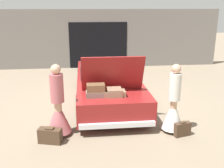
{
  "coord_description": "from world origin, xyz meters",
  "views": [
    {
      "loc": [
        -0.75,
        -8.08,
        3.0
      ],
      "look_at": [
        0.0,
        -1.36,
        0.94
      ],
      "focal_mm": 42.0,
      "sensor_mm": 36.0,
      "label": 1
    }
  ],
  "objects_px": {
    "person_left": "(58,111)",
    "suitcase_beside_right_person": "(182,129)",
    "car": "(107,83)",
    "suitcase_beside_left_person": "(50,136)",
    "person_right": "(173,108)"
  },
  "relations": [
    {
      "from": "person_left",
      "to": "suitcase_beside_right_person",
      "type": "distance_m",
      "value": 2.96
    },
    {
      "from": "suitcase_beside_right_person",
      "to": "person_left",
      "type": "bearing_deg",
      "value": 172.34
    },
    {
      "from": "person_right",
      "to": "suitcase_beside_right_person",
      "type": "relative_size",
      "value": 4.02
    },
    {
      "from": "person_left",
      "to": "person_right",
      "type": "bearing_deg",
      "value": 84.94
    },
    {
      "from": "car",
      "to": "suitcase_beside_right_person",
      "type": "height_order",
      "value": "car"
    },
    {
      "from": "car",
      "to": "suitcase_beside_left_person",
      "type": "bearing_deg",
      "value": -120.03
    },
    {
      "from": "person_left",
      "to": "suitcase_beside_right_person",
      "type": "height_order",
      "value": "person_left"
    },
    {
      "from": "car",
      "to": "person_left",
      "type": "relative_size",
      "value": 2.92
    },
    {
      "from": "person_left",
      "to": "person_right",
      "type": "height_order",
      "value": "person_left"
    },
    {
      "from": "car",
      "to": "suitcase_beside_right_person",
      "type": "xyz_separation_m",
      "value": [
        1.53,
        -2.69,
        -0.4
      ]
    },
    {
      "from": "person_left",
      "to": "suitcase_beside_left_person",
      "type": "height_order",
      "value": "person_left"
    },
    {
      "from": "person_right",
      "to": "suitcase_beside_left_person",
      "type": "height_order",
      "value": "person_right"
    },
    {
      "from": "car",
      "to": "person_right",
      "type": "distance_m",
      "value": 2.79
    },
    {
      "from": "person_right",
      "to": "car",
      "type": "bearing_deg",
      "value": 32.79
    },
    {
      "from": "car",
      "to": "person_left",
      "type": "distance_m",
      "value": 2.67
    }
  ]
}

